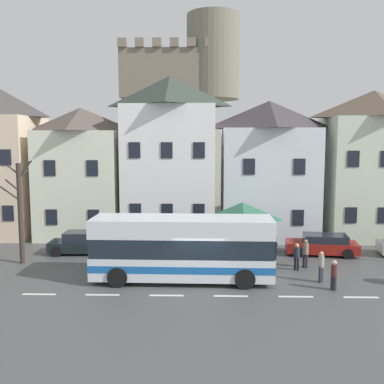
{
  "coord_description": "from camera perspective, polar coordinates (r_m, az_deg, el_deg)",
  "views": [
    {
      "loc": [
        0.22,
        -20.65,
        7.09
      ],
      "look_at": [
        -0.45,
        4.09,
        4.26
      ],
      "focal_mm": 40.48,
      "sensor_mm": 36.0,
      "label": 1
    }
  ],
  "objects": [
    {
      "name": "ground_plane",
      "position": [
        21.84,
        0.91,
        -12.5
      ],
      "size": [
        40.0,
        60.0,
        0.07
      ],
      "color": "#494B4C"
    },
    {
      "name": "townhouse_01",
      "position": [
        33.69,
        -14.28,
        2.48
      ],
      "size": [
        5.93,
        5.44,
        9.67
      ],
      "color": "silver",
      "rests_on": "ground_plane"
    },
    {
      "name": "townhouse_02",
      "position": [
        32.62,
        -2.92,
        4.57
      ],
      "size": [
        6.63,
        5.78,
        11.96
      ],
      "color": "white",
      "rests_on": "ground_plane"
    },
    {
      "name": "townhouse_03",
      "position": [
        32.79,
        10.0,
        2.89
      ],
      "size": [
        6.83,
        5.51,
        10.14
      ],
      "color": "silver",
      "rests_on": "ground_plane"
    },
    {
      "name": "townhouse_04",
      "position": [
        34.55,
        22.56,
        3.27
      ],
      "size": [
        6.66,
        5.2,
        10.86
      ],
      "color": "beige",
      "rests_on": "ground_plane"
    },
    {
      "name": "hilltop_castle",
      "position": [
        53.91,
        -2.82,
        6.51
      ],
      "size": [
        34.22,
        34.22,
        21.55
      ],
      "color": "slate",
      "rests_on": "ground_plane"
    },
    {
      "name": "transit_bus",
      "position": [
        22.43,
        -1.26,
        -7.49
      ],
      "size": [
        9.29,
        2.88,
        3.29
      ],
      "rotation": [
        0.0,
        0.0,
        -0.02
      ],
      "color": "silver",
      "rests_on": "ground_plane"
    },
    {
      "name": "bus_shelter",
      "position": [
        26.41,
        6.63,
        -2.58
      ],
      "size": [
        3.6,
        3.6,
        3.5
      ],
      "color": "#473D33",
      "rests_on": "ground_plane"
    },
    {
      "name": "parked_car_01",
      "position": [
        28.88,
        16.8,
        -6.65
      ],
      "size": [
        4.6,
        2.34,
        1.3
      ],
      "rotation": [
        0.0,
        0.0,
        3.02
      ],
      "color": "maroon",
      "rests_on": "ground_plane"
    },
    {
      "name": "parked_car_02",
      "position": [
        28.86,
        -14.41,
        -6.51
      ],
      "size": [
        3.9,
        1.98,
        1.41
      ],
      "rotation": [
        0.0,
        0.0,
        3.19
      ],
      "color": "black",
      "rests_on": "ground_plane"
    },
    {
      "name": "pedestrian_00",
      "position": [
        22.28,
        18.2,
        -10.29
      ],
      "size": [
        0.29,
        0.35,
        1.47
      ],
      "color": "#2D2D38",
      "rests_on": "ground_plane"
    },
    {
      "name": "pedestrian_01",
      "position": [
        23.23,
        16.65,
        -9.3
      ],
      "size": [
        0.28,
        0.29,
        1.61
      ],
      "color": "#2D2D38",
      "rests_on": "ground_plane"
    },
    {
      "name": "pedestrian_02",
      "position": [
        25.0,
        13.64,
        -7.99
      ],
      "size": [
        0.32,
        0.32,
        1.52
      ],
      "color": "black",
      "rests_on": "ground_plane"
    },
    {
      "name": "pedestrian_03",
      "position": [
        25.63,
        14.73,
        -7.59
      ],
      "size": [
        0.34,
        0.34,
        1.63
      ],
      "color": "#2D2D38",
      "rests_on": "ground_plane"
    },
    {
      "name": "public_bench",
      "position": [
        29.24,
        9.73,
        -6.66
      ],
      "size": [
        1.47,
        0.48,
        0.87
      ],
      "color": "#473828",
      "rests_on": "ground_plane"
    },
    {
      "name": "bare_tree_01",
      "position": [
        27.15,
        -21.7,
        -2.23
      ],
      "size": [
        1.82,
        2.17,
        6.08
      ],
      "color": "#382D28",
      "rests_on": "ground_plane"
    }
  ]
}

